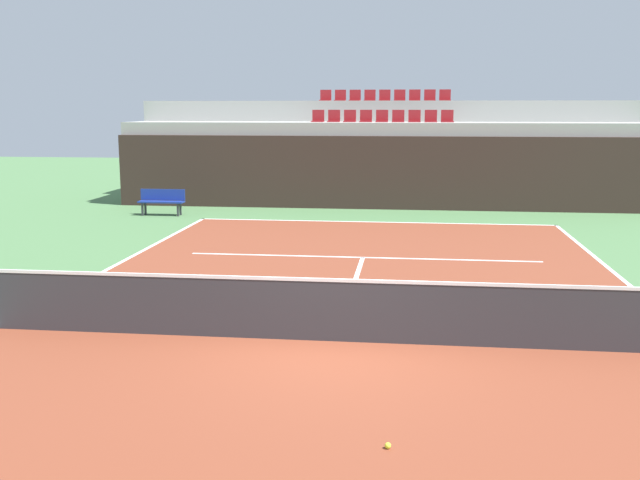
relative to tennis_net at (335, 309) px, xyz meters
The scene contains 13 objects.
ground_plane 0.51m from the tennis_net, ahead, with size 80.00×80.00×0.00m, color #477042.
court_surface 0.50m from the tennis_net, ahead, with size 11.00×24.00×0.01m, color brown.
baseline_far 11.96m from the tennis_net, 90.00° to the left, with size 11.00×0.10×0.00m, color white.
service_line_far 6.42m from the tennis_net, 90.00° to the left, with size 8.26×0.10×0.00m, color white.
centre_service_line 3.24m from the tennis_net, 90.00° to the left, with size 0.10×6.40×0.00m, color white.
back_wall 15.10m from the tennis_net, 90.00° to the left, with size 18.69×0.30×2.53m, color #33231E.
stands_tier_lower 16.46m from the tennis_net, 90.00° to the left, with size 18.69×2.40×2.98m, color #9E9E99.
stands_tier_upper 18.88m from the tennis_net, 90.00° to the left, with size 18.69×2.40×3.76m, color #9E9E99.
seating_row_lower 16.73m from the tennis_net, 90.00° to the left, with size 5.11×0.44×0.44m.
seating_row_upper 19.22m from the tennis_net, 90.00° to the left, with size 5.11×0.44×0.44m.
tennis_net is the anchor object (origin of this frame).
player_bench 14.49m from the tennis_net, 119.02° to the left, with size 1.50×0.40×0.85m.
tennis_ball_0 3.65m from the tennis_net, 75.46° to the right, with size 0.07×0.07×0.07m, color #CCE033.
Camera 1 is at (1.09, -10.70, 3.48)m, focal length 41.60 mm.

